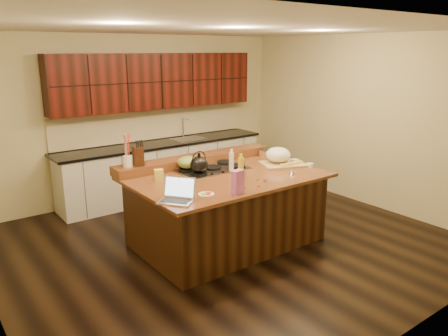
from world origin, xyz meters
TOP-DOWN VIEW (x-y plane):
  - room at (0.00, 0.00)m, footprint 5.52×5.02m
  - island at (0.00, 0.00)m, footprint 2.40×1.60m
  - back_ledge at (0.00, 0.70)m, footprint 2.40×0.30m
  - cooktop at (0.00, 0.30)m, footprint 0.92×0.52m
  - back_counter at (0.30, 2.23)m, footprint 3.70×0.66m
  - kettle at (-0.30, 0.17)m, footprint 0.27×0.27m
  - green_bowl at (-0.30, 0.43)m, footprint 0.38×0.38m
  - laptop at (-1.00, -0.47)m, footprint 0.43×0.44m
  - oil_bottle at (0.03, -0.25)m, footprint 0.07×0.07m
  - vinegar_bottle at (0.15, 0.09)m, footprint 0.08×0.08m
  - wooden_tray at (0.91, -0.01)m, footprint 0.70×0.61m
  - ramekin_a at (1.15, -0.36)m, footprint 0.11×0.11m
  - ramekin_b at (1.15, -0.07)m, footprint 0.10×0.10m
  - ramekin_c at (1.15, 0.42)m, footprint 0.11×0.11m
  - strainer_bowl at (1.08, 0.43)m, footprint 0.32×0.32m
  - kitchen_timer at (0.66, -0.50)m, footprint 0.09×0.09m
  - pink_bag at (-0.35, -0.67)m, footprint 0.16×0.11m
  - candy_plate at (-0.65, -0.49)m, footprint 0.20×0.20m
  - package_box at (-0.82, 0.27)m, footprint 0.12×0.10m
  - utensil_crock at (-1.01, 0.70)m, footprint 0.15×0.15m
  - knife_block at (-0.87, 0.70)m, footprint 0.17×0.22m
  - gumdrop_0 at (0.17, -0.41)m, footprint 0.02×0.02m
  - gumdrop_1 at (-0.23, -0.60)m, footprint 0.02×0.02m
  - gumdrop_2 at (-0.00, -0.62)m, footprint 0.02×0.02m
  - gumdrop_3 at (-0.14, -0.55)m, footprint 0.02×0.02m
  - gumdrop_4 at (-0.27, -0.49)m, footprint 0.02×0.02m
  - gumdrop_5 at (-0.14, -0.46)m, footprint 0.02×0.02m
  - gumdrop_6 at (-0.07, -0.39)m, footprint 0.02×0.02m
  - gumdrop_7 at (0.22, -0.48)m, footprint 0.02×0.02m
  - gumdrop_8 at (-0.11, -0.46)m, footprint 0.02×0.02m
  - gumdrop_9 at (0.13, -0.43)m, footprint 0.02×0.02m
  - gumdrop_10 at (0.20, -0.52)m, footprint 0.02×0.02m

SIDE VIEW (x-z plane):
  - island at x=0.00m, z-range 0.00..0.92m
  - candy_plate at x=-0.65m, z-range 0.92..0.93m
  - gumdrop_0 at x=0.17m, z-range 0.92..0.94m
  - gumdrop_1 at x=-0.23m, z-range 0.92..0.94m
  - gumdrop_2 at x=0.00m, z-range 0.92..0.94m
  - gumdrop_3 at x=-0.14m, z-range 0.92..0.94m
  - gumdrop_4 at x=-0.27m, z-range 0.92..0.94m
  - gumdrop_5 at x=-0.14m, z-range 0.92..0.94m
  - gumdrop_6 at x=-0.07m, z-range 0.92..0.94m
  - gumdrop_7 at x=0.22m, z-range 0.92..0.94m
  - gumdrop_8 at x=-0.11m, z-range 0.92..0.94m
  - gumdrop_9 at x=0.13m, z-range 0.92..0.94m
  - gumdrop_10 at x=0.20m, z-range 0.92..0.94m
  - cooktop at x=0.00m, z-range 0.91..0.96m
  - ramekin_a at x=1.15m, z-range 0.92..0.96m
  - ramekin_b at x=1.15m, z-range 0.92..0.96m
  - ramekin_c at x=1.15m, z-range 0.92..0.96m
  - kitchen_timer at x=0.66m, z-range 0.92..0.99m
  - strainer_bowl at x=1.08m, z-range 0.92..1.01m
  - back_ledge at x=0.00m, z-range 0.92..1.04m
  - back_counter at x=0.30m, z-range -0.22..2.18m
  - laptop at x=-1.00m, z-range 0.86..1.11m
  - package_box at x=-0.82m, z-range 0.92..1.07m
  - wooden_tray at x=0.91m, z-range 0.91..1.14m
  - green_bowl at x=-0.30m, z-range 0.97..1.12m
  - vinegar_bottle at x=0.15m, z-range 0.92..1.17m
  - pink_bag at x=-0.35m, z-range 0.92..1.19m
  - oil_bottle at x=0.03m, z-range 0.92..1.19m
  - kettle at x=-0.30m, z-range 0.97..1.17m
  - utensil_crock at x=-1.01m, z-range 1.04..1.18m
  - knife_block at x=-0.87m, z-range 1.04..1.28m
  - room at x=0.00m, z-range -0.01..2.71m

